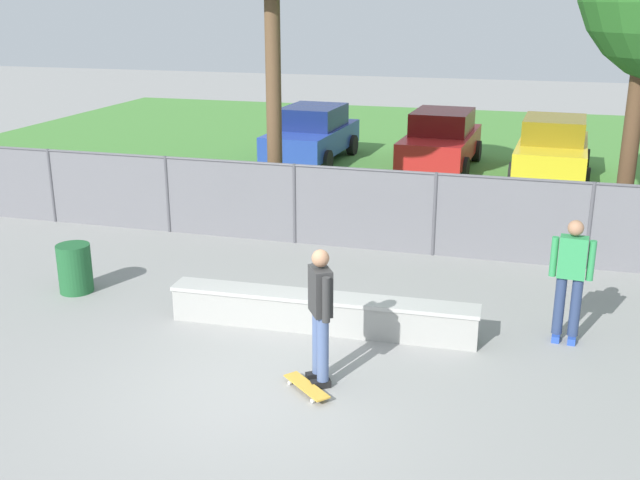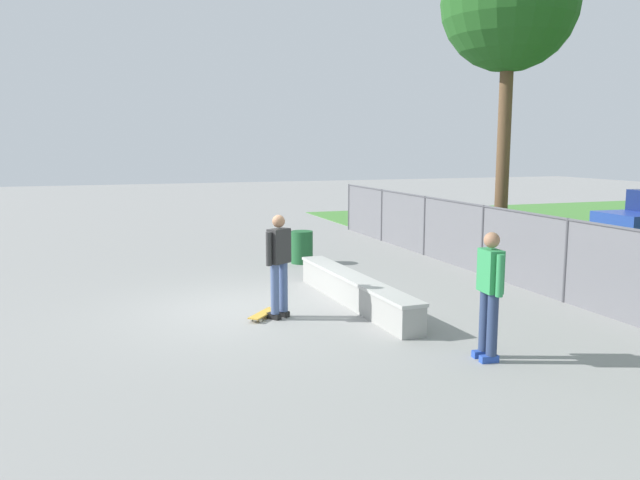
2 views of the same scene
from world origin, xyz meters
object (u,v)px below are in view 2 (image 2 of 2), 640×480
Objects in this scene: skateboarder at (279,261)px; bystander at (490,290)px; concrete_ledge at (354,290)px; tree_near_left at (510,5)px; trash_bin at (302,247)px; skateboard at (263,314)px.

skateboarder is 3.76m from bystander.
bystander is at bearing 9.70° from concrete_ledge.
tree_near_left reaches higher than skateboarder.
trash_bin is (-7.90, -0.25, -0.59)m from bystander.
bystander is 7.93m from trash_bin.
skateboarder reaches higher than concrete_ledge.
concrete_ledge is 2.56× the size of skateboarder.
skateboarder is 0.98m from skateboard.
skateboarder is at bearing -74.79° from concrete_ledge.
tree_near_left reaches higher than skateboard.
skateboarder is 1.00× the size of bystander.
skateboard is at bearing -80.00° from concrete_ledge.
skateboarder is 5.25m from trash_bin.
concrete_ledge is at bearing -170.30° from bystander.
skateboard is 9.57m from tree_near_left.
skateboard is 0.09× the size of tree_near_left.
skateboarder is (0.43, -1.60, 0.73)m from concrete_ledge.
bystander is (3.49, 0.60, 0.73)m from concrete_ledge.
bystander is at bearing 1.83° from trash_bin.
trash_bin is at bearing -113.77° from tree_near_left.
tree_near_left reaches higher than concrete_ledge.
concrete_ledge is 5.61× the size of trash_bin.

